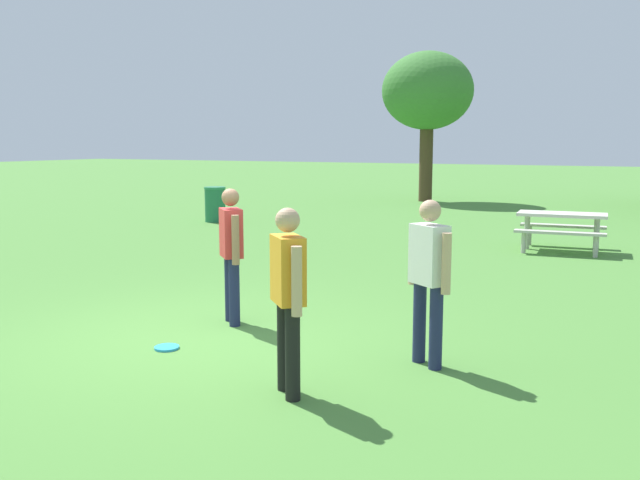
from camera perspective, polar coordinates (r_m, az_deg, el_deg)
ground_plane at (r=7.92m, az=-10.41°, el=-7.95°), size 120.00×120.00×0.00m
person_thrower at (r=5.83m, az=-2.69°, el=-4.12°), size 0.46×0.46×1.64m
person_catcher at (r=8.21m, az=-7.44°, el=-0.56°), size 0.46×0.46×1.64m
person_bystander at (r=6.68m, az=9.10°, el=-2.62°), size 0.52×0.40×1.64m
frisbee at (r=7.53m, az=-12.71°, el=-8.78°), size 0.26×0.26×0.03m
picnic_table_near at (r=14.53m, az=19.57°, el=1.34°), size 1.79×1.54×0.77m
trash_can_beside_table at (r=18.94m, az=-8.78°, el=2.98°), size 0.59×0.59×0.96m
tree_tall_left at (r=25.53m, az=8.99°, el=12.12°), size 3.31×3.31×5.42m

